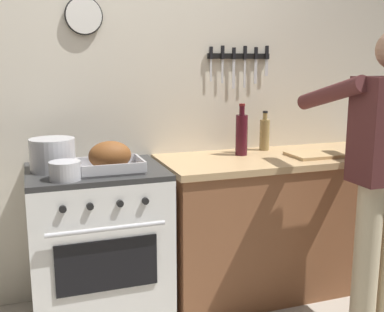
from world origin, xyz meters
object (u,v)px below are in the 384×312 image
(bottle_vinegar, at_px, (265,134))
(stock_pot, at_px, (53,155))
(cutting_board, at_px, (317,154))
(bottle_wine_red, at_px, (242,134))
(roasting_pan, at_px, (110,158))
(bottle_soy_sauce, at_px, (243,138))
(person_cook, at_px, (384,164))
(stove, at_px, (99,244))
(saucepan, at_px, (65,171))

(bottle_vinegar, bearing_deg, stock_pot, -173.16)
(cutting_board, relative_size, bottle_wine_red, 1.08)
(roasting_pan, relative_size, bottle_soy_sauce, 1.52)
(person_cook, distance_m, cutting_board, 0.54)
(stove, xyz_separation_m, roasting_pan, (0.07, -0.10, 0.53))
(roasting_pan, bearing_deg, stove, 124.10)
(cutting_board, bearing_deg, saucepan, -176.05)
(bottle_wine_red, bearing_deg, saucepan, -165.13)
(stock_pot, xyz_separation_m, saucepan, (0.05, -0.24, -0.04))
(roasting_pan, bearing_deg, bottle_vinegar, 15.39)
(bottle_vinegar, bearing_deg, bottle_wine_red, -153.91)
(stove, xyz_separation_m, bottle_vinegar, (1.18, 0.20, 0.56))
(stock_pot, bearing_deg, saucepan, -79.14)
(person_cook, xyz_separation_m, roasting_pan, (-1.39, 0.53, 0.02))
(stove, relative_size, person_cook, 0.54)
(roasting_pan, distance_m, bottle_soy_sauce, 0.96)
(stove, relative_size, saucepan, 5.61)
(stove, height_order, roasting_pan, roasting_pan)
(roasting_pan, xyz_separation_m, bottle_soy_sauce, (0.93, 0.27, 0.02))
(cutting_board, bearing_deg, bottle_wine_red, 156.80)
(cutting_board, distance_m, bottle_wine_red, 0.50)
(stove, distance_m, bottle_wine_red, 1.12)
(stove, distance_m, cutting_board, 1.47)
(person_cook, xyz_separation_m, bottle_wine_red, (-0.51, 0.73, 0.09))
(roasting_pan, height_order, stock_pot, stock_pot)
(person_cook, bearing_deg, stove, 77.77)
(cutting_board, bearing_deg, bottle_soy_sauce, 146.83)
(bottle_wine_red, distance_m, bottle_vinegar, 0.25)
(stock_pot, distance_m, bottle_vinegar, 1.41)
(roasting_pan, bearing_deg, cutting_board, 0.13)
(saucepan, xyz_separation_m, bottle_wine_red, (1.13, 0.30, 0.09))
(saucepan, relative_size, bottle_vinegar, 0.60)
(stove, distance_m, person_cook, 1.67)
(roasting_pan, height_order, saucepan, roasting_pan)
(saucepan, height_order, cutting_board, saucepan)
(stove, height_order, bottle_soy_sauce, bottle_soy_sauce)
(bottle_wine_red, bearing_deg, bottle_vinegar, 26.09)
(stock_pot, xyz_separation_m, cutting_board, (1.62, -0.13, -0.08))
(stove, height_order, bottle_wine_red, bottle_wine_red)
(person_cook, xyz_separation_m, stock_pot, (-1.68, 0.67, 0.04))
(stock_pot, bearing_deg, roasting_pan, -24.85)
(stove, xyz_separation_m, bottle_wine_red, (0.95, 0.09, 0.59))
(stove, xyz_separation_m, saucepan, (-0.18, -0.21, 0.50))
(roasting_pan, height_order, cutting_board, roasting_pan)
(bottle_wine_red, xyz_separation_m, bottle_vinegar, (0.23, 0.11, -0.03))
(person_cook, height_order, roasting_pan, person_cook)
(person_cook, xyz_separation_m, saucepan, (-1.64, 0.43, -0.00))
(cutting_board, bearing_deg, stock_pot, 175.30)
(cutting_board, height_order, bottle_soy_sauce, bottle_soy_sauce)
(saucepan, bearing_deg, roasting_pan, 23.10)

